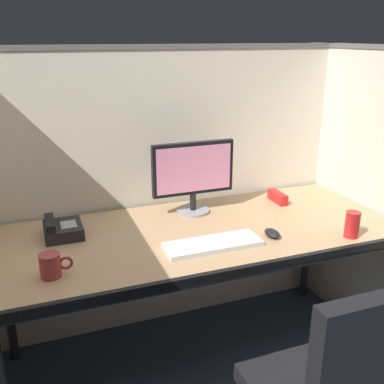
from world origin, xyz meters
The scene contains 10 objects.
cubicle_partition_rear centered at (0.00, 0.74, 0.79)m, with size 2.21×0.06×1.57m.
cubicle_partition_right centered at (0.99, 0.20, 0.79)m, with size 0.06×1.41×1.57m.
desk centered at (0.00, 0.29, 0.69)m, with size 1.90×0.80×0.74m.
monitor_center centered at (0.07, 0.53, 0.96)m, with size 0.43×0.17×0.37m.
keyboard_main centered at (0.01, 0.12, 0.75)m, with size 0.43×0.15×0.02m, color silver.
computer_mouse centered at (0.31, 0.12, 0.76)m, with size 0.06×0.10×0.04m.
coffee_mug centered at (-0.67, 0.10, 0.79)m, with size 0.13×0.08×0.09m.
desk_phone centered at (-0.60, 0.46, 0.77)m, with size 0.17×0.19×0.09m.
soda_can centered at (0.65, -0.01, 0.80)m, with size 0.07×0.07×0.12m, color red.
red_stapler centered at (0.57, 0.51, 0.77)m, with size 0.04×0.15×0.06m, color red.
Camera 1 is at (-0.69, -1.50, 1.62)m, focal length 41.63 mm.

